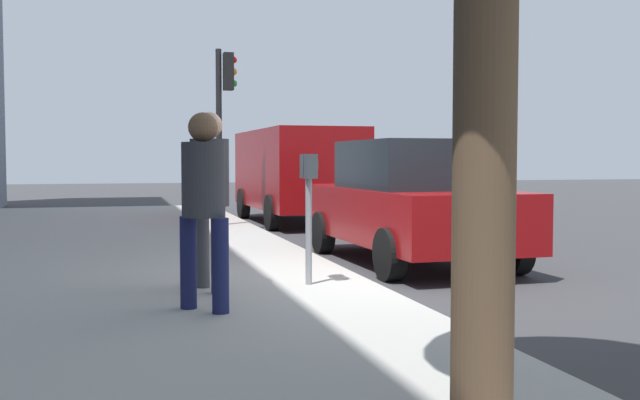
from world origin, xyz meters
name	(u,v)px	position (x,y,z in m)	size (l,w,h in m)	color
ground_plane	(362,289)	(0.00, 0.00, 0.00)	(80.00, 80.00, 0.00)	#38383A
sidewalk_slab	(92,295)	(0.00, 3.00, 0.07)	(28.00, 6.00, 0.15)	#A8A59E
parking_meter	(309,191)	(-0.39, 0.74, 1.17)	(0.36, 0.12, 1.41)	gray
pedestrian_at_meter	(210,185)	(-0.46, 1.81, 1.24)	(0.53, 0.40, 1.84)	#47474C
pedestrian_bystander	(204,194)	(-1.50, 1.99, 1.19)	(0.44, 0.40, 1.77)	#191E4C
parked_sedan_near	(411,202)	(1.82, -1.35, 0.89)	(4.44, 2.04, 1.77)	maroon
parked_van_far	(296,170)	(8.91, -1.35, 1.26)	(5.23, 2.18, 2.18)	maroon
traffic_signal	(224,107)	(7.15, 0.59, 2.58)	(0.24, 0.44, 3.60)	black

